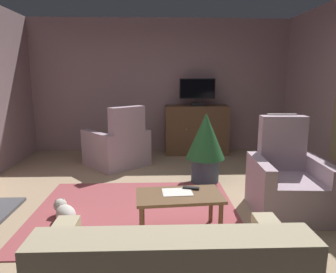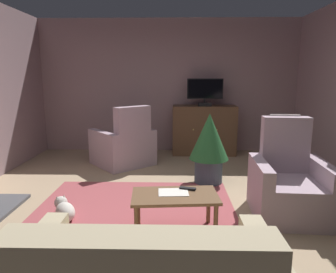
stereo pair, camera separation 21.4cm
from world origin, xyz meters
name	(u,v)px [view 1 (the left image)]	position (x,y,z in m)	size (l,w,h in m)	color
ground_plane	(164,215)	(0.00, 0.00, -0.02)	(5.89, 6.83, 0.04)	tan
wall_back	(160,86)	(0.00, 3.16, 1.36)	(5.89, 0.10, 2.72)	gray
rug_central	(136,211)	(-0.33, 0.05, 0.01)	(2.37, 1.93, 0.01)	#9E474C
tv_cabinet	(196,131)	(0.73, 2.81, 0.47)	(1.27, 0.50, 0.99)	#402A1C
television	(197,91)	(0.73, 2.76, 1.28)	(0.70, 0.20, 0.53)	black
coffee_table	(179,200)	(0.14, -0.46, 0.36)	(0.89, 0.54, 0.42)	brown
tv_remote	(191,188)	(0.28, -0.32, 0.43)	(0.17, 0.05, 0.02)	black
folded_newspaper	(177,192)	(0.13, -0.41, 0.42)	(0.30, 0.22, 0.01)	silver
armchair_angled_to_table	(118,147)	(-0.77, 1.98, 0.33)	(1.25, 1.25, 1.07)	#AD93A3
armchair_in_far_corner	(287,183)	(1.45, 0.02, 0.34)	(0.86, 0.89, 1.12)	#AD93A3
potted_plant_small_fern_corner	(206,144)	(0.64, 1.06, 0.59)	(0.58, 0.58, 1.05)	#3D4C5B
potted_plant_on_hearth_side	(279,148)	(1.79, 1.16, 0.50)	(0.49, 0.49, 0.89)	beige
cat	(65,213)	(-1.09, -0.17, 0.11)	(0.37, 0.60, 0.22)	beige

